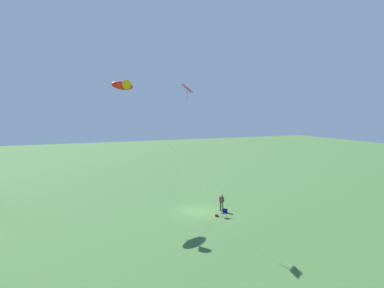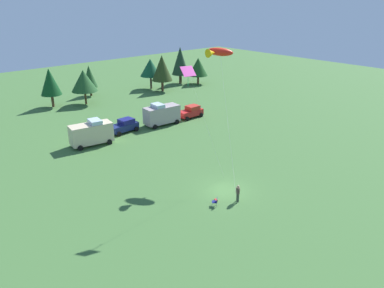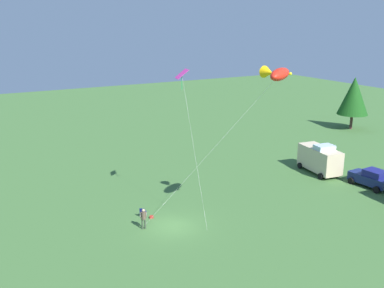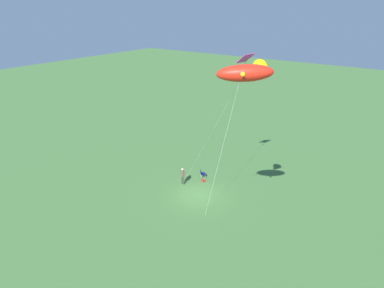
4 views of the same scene
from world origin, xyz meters
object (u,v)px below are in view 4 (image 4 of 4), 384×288
at_px(folding_chair, 202,173).
at_px(kite_diamond_rainbow, 244,62).
at_px(kite_large_fish, 247,72).
at_px(person_kite_flyer, 183,175).
at_px(backpack_on_grass, 203,180).

height_order(folding_chair, kite_diamond_rainbow, kite_diamond_rainbow).
xyz_separation_m(folding_chair, kite_diamond_rainbow, (0.11, 3.86, 11.33)).
bearing_deg(kite_diamond_rainbow, folding_chair, -91.69).
bearing_deg(kite_large_fish, person_kite_flyer, -122.65).
height_order(person_kite_flyer, kite_diamond_rainbow, kite_diamond_rainbow).
height_order(folding_chair, backpack_on_grass, folding_chair).
bearing_deg(person_kite_flyer, backpack_on_grass, -26.12).
xyz_separation_m(folding_chair, kite_large_fish, (7.61, 7.69, 12.16)).
xyz_separation_m(backpack_on_grass, kite_large_fish, (7.02, 7.14, 12.54)).
bearing_deg(backpack_on_grass, kite_large_fish, 45.51).
xyz_separation_m(person_kite_flyer, kite_diamond_rainbow, (-2.04, 4.70, 10.79)).
height_order(person_kite_flyer, folding_chair, person_kite_flyer).
bearing_deg(backpack_on_grass, folding_chair, -137.71).
relative_size(person_kite_flyer, kite_large_fish, 0.13).
height_order(kite_large_fish, kite_diamond_rainbow, kite_large_fish).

